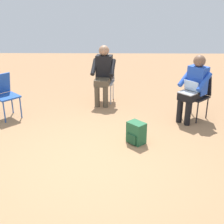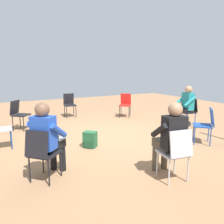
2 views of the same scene
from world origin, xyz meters
name	(u,v)px [view 1 (image 1 of 2)]	position (x,y,z in m)	size (l,w,h in m)	color
ground_plane	(86,162)	(0.00, 0.00, 0.00)	(15.46, 15.46, 0.00)	#99704C
chair_northwest	(198,93)	(-1.69, 2.02, 0.50)	(0.58, 0.59, 0.85)	black
chair_west	(105,79)	(-2.65, 0.20, 0.50)	(0.49, 0.46, 0.85)	#B7B7BC
chair_southwest	(5,93)	(-1.68, -1.69, 0.50)	(0.58, 0.58, 0.85)	#1E4799
person_with_laptop	(194,85)	(-1.58, 1.89, 0.69)	(0.64, 0.64, 1.24)	black
person_in_black	(103,72)	(-2.48, 0.18, 0.69)	(0.56, 0.54, 1.24)	#4C4233
backpack_near_laptop_user	(136,134)	(-0.62, 0.78, 0.16)	(0.34, 0.34, 0.36)	#235B38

